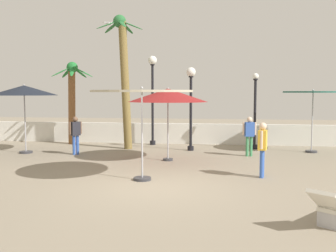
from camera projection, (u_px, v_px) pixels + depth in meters
name	position (u px, v px, depth m)	size (l,w,h in m)	color
ground_plane	(152.00, 186.00, 10.85)	(56.00, 56.00, 0.00)	gray
boundary_wall	(184.00, 134.00, 19.87)	(25.20, 0.30, 1.02)	silver
patio_umbrella_1	(168.00, 95.00, 14.76)	(2.99, 2.99, 2.77)	#333338
patio_umbrella_2	(313.00, 95.00, 16.79)	(2.50, 2.50, 2.72)	#333338
patio_umbrella_3	(24.00, 91.00, 16.58)	(2.82, 2.82, 2.93)	#333338
patio_umbrella_4	(142.00, 95.00, 11.42)	(2.97, 2.97, 2.76)	#333338
palm_tree_0	(72.00, 93.00, 19.57)	(1.95, 2.08, 4.10)	brown
palm_tree_1	(124.00, 70.00, 17.80)	(2.06, 2.10, 6.06)	olive
lamp_post_0	(255.00, 109.00, 17.87)	(0.28, 0.28, 3.45)	black
lamp_post_1	(191.00, 95.00, 17.35)	(0.41, 0.41, 3.68)	black
lamp_post_2	(153.00, 85.00, 19.23)	(0.43, 0.43, 4.36)	black
guest_0	(262.00, 144.00, 11.90)	(0.31, 0.55, 1.68)	#3359B2
guest_1	(75.00, 132.00, 16.32)	(0.42, 0.43, 1.59)	#3359B2
guest_2	(249.00, 133.00, 15.89)	(0.55, 0.31, 1.60)	#3F8C59
seagull_0	(109.00, 23.00, 20.28)	(0.39, 1.19, 0.14)	white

